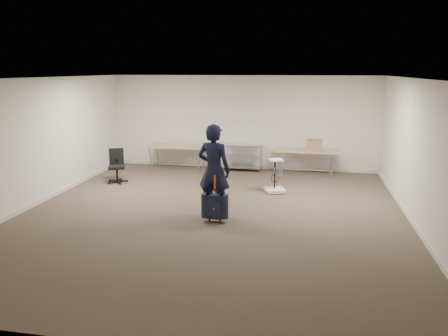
# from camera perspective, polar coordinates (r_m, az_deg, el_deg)

# --- Properties ---
(ground) EXTENTS (9.00, 9.00, 0.00)m
(ground) POSITION_cam_1_polar(r_m,az_deg,el_deg) (9.19, -1.65, -6.13)
(ground) COLOR #4A3B2D
(ground) RESTS_ON ground
(room_shell) EXTENTS (8.00, 9.00, 9.00)m
(room_shell) POSITION_cam_1_polar(r_m,az_deg,el_deg) (10.46, -0.04, -3.46)
(room_shell) COLOR silver
(room_shell) RESTS_ON ground
(folding_table_left) EXTENTS (1.80, 0.75, 0.73)m
(folding_table_left) POSITION_cam_1_polar(r_m,az_deg,el_deg) (13.20, -6.09, 2.69)
(folding_table_left) COLOR tan
(folding_table_left) RESTS_ON ground
(folding_table_right) EXTENTS (1.80, 0.75, 0.73)m
(folding_table_right) POSITION_cam_1_polar(r_m,az_deg,el_deg) (12.65, 10.65, 2.10)
(folding_table_right) COLOR tan
(folding_table_right) RESTS_ON ground
(wire_shelf) EXTENTS (1.22, 0.47, 0.80)m
(wire_shelf) POSITION_cam_1_polar(r_m,az_deg,el_deg) (13.07, 2.26, 1.60)
(wire_shelf) COLOR silver
(wire_shelf) RESTS_ON ground
(person) EXTENTS (0.77, 0.59, 1.91)m
(person) POSITION_cam_1_polar(r_m,az_deg,el_deg) (8.94, -1.33, -0.27)
(person) COLOR black
(person) RESTS_ON ground
(suitcase) EXTENTS (0.35, 0.21, 0.96)m
(suitcase) POSITION_cam_1_polar(r_m,az_deg,el_deg) (8.67, -1.21, -5.01)
(suitcase) COLOR #151E31
(suitcase) RESTS_ON ground
(office_chair) EXTENTS (0.55, 0.56, 0.90)m
(office_chair) POSITION_cam_1_polar(r_m,az_deg,el_deg) (12.05, -13.80, -0.55)
(office_chair) COLOR black
(office_chair) RESTS_ON ground
(equipment_cart) EXTENTS (0.59, 0.59, 0.84)m
(equipment_cart) POSITION_cam_1_polar(r_m,az_deg,el_deg) (10.84, 6.70, -2.03)
(equipment_cart) COLOR beige
(equipment_cart) RESTS_ON ground
(cardboard_box) EXTENTS (0.43, 0.33, 0.32)m
(cardboard_box) POSITION_cam_1_polar(r_m,az_deg,el_deg) (12.57, 11.73, 2.97)
(cardboard_box) COLOR #8F5F42
(cardboard_box) RESTS_ON folding_table_right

